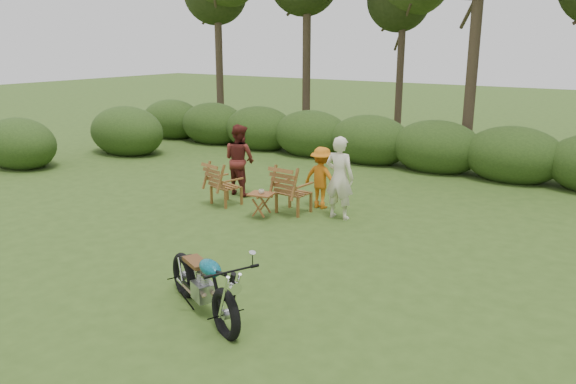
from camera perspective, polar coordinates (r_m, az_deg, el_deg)
The scene contains 10 objects.
ground at distance 8.39m, azimuth -6.33°, elevation -9.32°, with size 80.00×80.00×0.00m, color #304918.
tree_line at distance 16.18m, azimuth 18.27°, elevation 15.65°, with size 22.52×11.62×8.14m.
motorcycle at distance 7.64m, azimuth -8.52°, elevation -12.00°, with size 1.90×0.72×1.08m, color #0C8AA4, non-canonical shape.
lawn_chair_right at distance 11.69m, azimuth 0.58°, elevation -2.08°, with size 0.69×0.69×1.01m, color brown, non-canonical shape.
lawn_chair_left at distance 12.35m, azimuth -6.25°, elevation -1.23°, with size 0.65×0.65×0.94m, color brown, non-canonical shape.
side_table at distance 11.27m, azimuth -2.71°, elevation -1.40°, with size 0.50×0.42×0.51m, color brown, non-canonical shape.
cup at distance 11.16m, azimuth -2.71°, elevation 0.04°, with size 0.11×0.11×0.09m, color beige.
adult_a at distance 11.38m, azimuth 5.15°, elevation -2.62°, with size 0.61×0.40×1.67m, color beige.
adult_b at distance 13.15m, azimuth -4.87°, elevation -0.18°, with size 0.79×0.62×1.63m, color #5B1F1A.
child at distance 12.05m, azimuth 3.38°, elevation -1.58°, with size 0.85×0.49×1.32m, color #C76712.
Camera 1 is at (4.96, -5.82, 3.46)m, focal length 35.00 mm.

